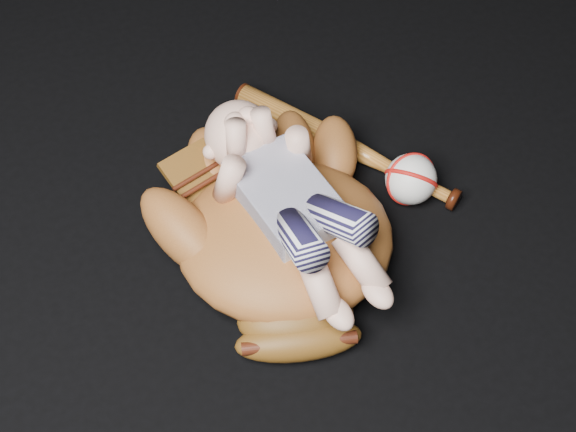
{
  "coord_description": "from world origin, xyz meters",
  "views": [
    {
      "loc": [
        -0.24,
        -0.69,
        1.11
      ],
      "look_at": [
        0.06,
        0.04,
        0.08
      ],
      "focal_mm": 55.0,
      "sensor_mm": 36.0,
      "label": 1
    }
  ],
  "objects_px": {
    "baseball_glove": "(285,232)",
    "baseball_bat": "(346,146)",
    "baseball": "(411,179)",
    "newborn_baby": "(297,205)"
  },
  "relations": [
    {
      "from": "baseball_glove",
      "to": "baseball_bat",
      "type": "xyz_separation_m",
      "value": [
        0.17,
        0.16,
        -0.05
      ]
    },
    {
      "from": "baseball_glove",
      "to": "baseball_bat",
      "type": "height_order",
      "value": "baseball_glove"
    },
    {
      "from": "baseball_glove",
      "to": "baseball",
      "type": "bearing_deg",
      "value": 25.37
    },
    {
      "from": "baseball",
      "to": "baseball_bat",
      "type": "bearing_deg",
      "value": 115.42
    },
    {
      "from": "baseball_bat",
      "to": "baseball",
      "type": "relative_size",
      "value": 5.15
    },
    {
      "from": "baseball_bat",
      "to": "baseball",
      "type": "distance_m",
      "value": 0.13
    },
    {
      "from": "newborn_baby",
      "to": "baseball",
      "type": "height_order",
      "value": "newborn_baby"
    },
    {
      "from": "baseball_glove",
      "to": "baseball",
      "type": "height_order",
      "value": "baseball_glove"
    },
    {
      "from": "baseball_glove",
      "to": "baseball",
      "type": "distance_m",
      "value": 0.24
    },
    {
      "from": "baseball_glove",
      "to": "baseball",
      "type": "xyz_separation_m",
      "value": [
        0.23,
        0.04,
        -0.03
      ]
    }
  ]
}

